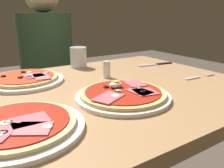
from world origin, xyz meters
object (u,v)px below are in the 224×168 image
object	(u,v)px
pizza_across_left	(24,79)
pizza_across_right	(19,126)
pizza_foreground	(124,94)
fork	(197,77)
knife	(157,64)
dining_table	(102,120)
salt_shaker	(107,70)
diner_person	(49,81)
water_glass_near	(79,59)

from	to	relation	value
pizza_across_left	pizza_across_right	xyz separation A→B (m)	(-0.11, -0.39, 0.00)
pizza_foreground	pizza_across_left	world-z (taller)	pizza_foreground
fork	knife	world-z (taller)	knife
dining_table	pizza_across_left	size ratio (longest dim) A/B	3.69
pizza_foreground	pizza_across_right	distance (m)	0.32
pizza_across_left	fork	distance (m)	0.68
salt_shaker	knife	bearing A→B (deg)	10.62
diner_person	dining_table	bearing A→B (deg)	85.67
pizza_foreground	pizza_across_right	world-z (taller)	pizza_foreground
fork	pizza_across_right	bearing A→B (deg)	-174.79
pizza_across_right	diner_person	size ratio (longest dim) A/B	0.25
salt_shaker	diner_person	size ratio (longest dim) A/B	0.06
dining_table	diner_person	world-z (taller)	diner_person
salt_shaker	diner_person	bearing A→B (deg)	92.70
water_glass_near	fork	distance (m)	0.54
dining_table	fork	bearing A→B (deg)	-14.52
pizza_across_left	pizza_across_right	world-z (taller)	same
pizza_across_left	dining_table	bearing A→B (deg)	-47.06
dining_table	salt_shaker	world-z (taller)	salt_shaker
water_glass_near	salt_shaker	size ratio (longest dim) A/B	1.43
dining_table	diner_person	xyz separation A→B (m)	(0.06, 0.75, -0.05)
knife	diner_person	size ratio (longest dim) A/B	0.17
pizza_foreground	diner_person	size ratio (longest dim) A/B	0.24
salt_shaker	diner_person	distance (m)	0.68
dining_table	fork	world-z (taller)	fork
water_glass_near	diner_person	xyz separation A→B (m)	(-0.02, 0.42, -0.21)
water_glass_near	knife	bearing A→B (deg)	-25.12
pizza_foreground	fork	xyz separation A→B (m)	(0.39, 0.03, -0.01)
pizza_across_left	diner_person	distance (m)	0.62
fork	salt_shaker	bearing A→B (deg)	145.76
knife	salt_shaker	distance (m)	0.35
knife	fork	bearing A→B (deg)	-98.65
pizza_foreground	dining_table	bearing A→B (deg)	91.66
pizza_across_right	fork	distance (m)	0.70
pizza_foreground	salt_shaker	bearing A→B (deg)	70.06
dining_table	knife	world-z (taller)	knife
dining_table	pizza_across_right	xyz separation A→B (m)	(-0.31, -0.16, 0.13)
knife	pizza_foreground	bearing A→B (deg)	-145.33
pizza_foreground	pizza_across_right	xyz separation A→B (m)	(-0.32, -0.04, -0.00)
knife	pizza_across_left	bearing A→B (deg)	175.35
pizza_across_right	diner_person	world-z (taller)	diner_person
pizza_across_right	pizza_foreground	bearing A→B (deg)	6.99
dining_table	salt_shaker	size ratio (longest dim) A/B	16.01
pizza_foreground	knife	size ratio (longest dim) A/B	1.48
knife	diner_person	bearing A→B (deg)	122.70
dining_table	diner_person	bearing A→B (deg)	85.67
fork	knife	size ratio (longest dim) A/B	0.81
diner_person	knife	bearing A→B (deg)	122.70
pizza_across_right	fork	xyz separation A→B (m)	(0.70, 0.06, -0.01)
pizza_foreground	water_glass_near	bearing A→B (deg)	81.16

